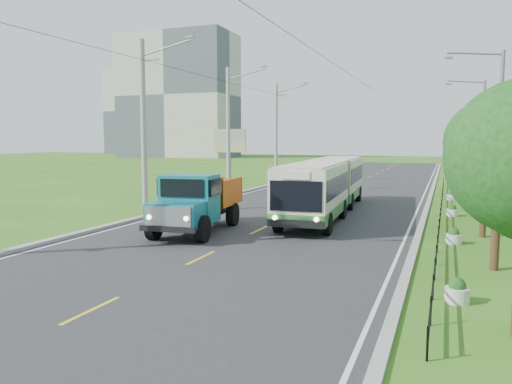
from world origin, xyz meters
The scene contains 27 objects.
ground centered at (0.00, 0.00, 0.00)m, with size 240.00×240.00×0.00m, color #2F6117.
road centered at (0.00, 20.00, 0.01)m, with size 14.00×120.00×0.02m, color #28282B.
curb_left centered at (-7.20, 20.00, 0.07)m, with size 0.40×120.00×0.15m, color #9E9E99.
curb_right centered at (7.15, 20.00, 0.05)m, with size 0.30×120.00×0.10m, color #9E9E99.
edge_line_left centered at (-6.65, 20.00, 0.02)m, with size 0.12×120.00×0.00m, color silver.
edge_line_right centered at (6.65, 20.00, 0.02)m, with size 0.12×120.00×0.00m, color silver.
centre_dash centered at (0.00, 0.00, 0.02)m, with size 0.12×2.20×0.00m, color yellow.
railing_right centered at (8.00, 14.00, 0.30)m, with size 0.04×40.00×0.60m, color black.
pole_near centered at (-8.26, 9.00, 5.09)m, with size 3.51×0.32×10.00m.
pole_mid centered at (-8.26, 21.00, 5.09)m, with size 3.51×0.32×10.00m.
pole_far centered at (-8.26, 33.00, 5.09)m, with size 3.51×0.32×10.00m.
tree_second centered at (9.86, 2.14, 3.52)m, with size 3.18×3.26×5.30m.
tree_third centered at (9.86, 8.14, 3.99)m, with size 3.60×3.62×6.00m.
tree_fourth centered at (9.86, 14.14, 3.59)m, with size 3.24×3.31×5.40m.
tree_fifth centered at (9.86, 20.14, 3.85)m, with size 3.48×3.52×5.80m.
tree_back centered at (9.86, 26.14, 3.65)m, with size 3.30×3.36×5.50m.
streetlight_mid centered at (10.64, 14.00, 4.90)m, with size 3.02×0.20×9.07m.
streetlight_far centered at (10.64, 28.00, 4.90)m, with size 3.02×0.20×9.07m.
planter_front centered at (8.60, -2.00, 0.29)m, with size 0.64×0.64×0.67m.
planter_near centered at (8.60, 6.00, 0.29)m, with size 0.64×0.64×0.67m.
planter_mid centered at (8.60, 14.00, 0.29)m, with size 0.64×0.64×0.67m.
planter_far centered at (8.60, 22.00, 0.29)m, with size 0.64×0.64×0.67m.
billboard_left centered at (-9.50, 24.00, 3.87)m, with size 3.00×0.20×5.20m.
apartment_near centered at (-55.00, 95.00, 15.00)m, with size 28.00×14.00×30.00m, color #B7B2A3.
apartment_far centered at (-80.00, 120.00, 13.00)m, with size 24.00×14.00×26.00m, color #B7B2A3.
bus centered at (1.79, 12.24, 1.82)m, with size 3.46×15.83×3.03m.
dump_truck centered at (-2.55, 4.60, 1.55)m, with size 3.16×6.75×2.74m.
Camera 1 is at (8.22, -15.87, 4.29)m, focal length 35.00 mm.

